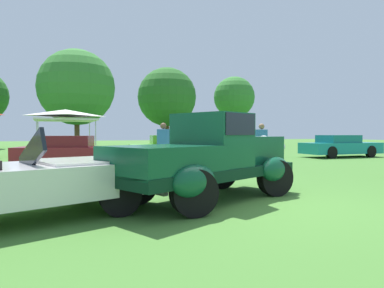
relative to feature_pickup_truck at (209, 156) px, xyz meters
name	(u,v)px	position (x,y,z in m)	size (l,w,h in m)	color
ground_plane	(250,203)	(0.59, -0.54, -0.86)	(120.00, 120.00, 0.00)	#42752D
feature_pickup_truck	(209,156)	(0.00, 0.00, 0.00)	(4.40, 3.05, 1.70)	black
neighbor_convertible	(23,182)	(-3.28, -0.30, -0.28)	(4.70, 2.97, 1.40)	silver
show_car_burgundy	(71,152)	(-2.08, 7.87, -0.26)	(4.32, 2.73, 1.22)	maroon
show_car_lime	(174,148)	(2.71, 9.57, -0.26)	(4.51, 2.38, 1.22)	#60C62D
show_car_teal	(341,146)	(12.09, 8.31, -0.26)	(4.55, 1.91, 1.22)	teal
spectator_near_truck	(163,145)	(0.91, 5.67, 0.05)	(0.46, 0.44, 1.69)	#7F7056
spectator_between_cars	(261,144)	(4.67, 5.07, 0.05)	(0.42, 0.27, 1.69)	#7F7056
canopy_tent_center_field	(66,114)	(-1.91, 15.33, 1.56)	(3.35, 3.35, 2.71)	#B7B7BC
canopy_tent_right_field	(206,118)	(7.77, 16.70, 1.56)	(3.17, 3.17, 2.71)	#B7B7BC
treeline_center	(77,88)	(-0.47, 25.89, 4.49)	(6.64, 6.64, 8.68)	brown
treeline_mid_right	(167,97)	(9.47, 30.48, 4.50)	(6.50, 6.50, 8.62)	brown
treeline_far_right	(234,97)	(18.40, 31.11, 4.90)	(5.02, 5.02, 8.29)	#47331E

